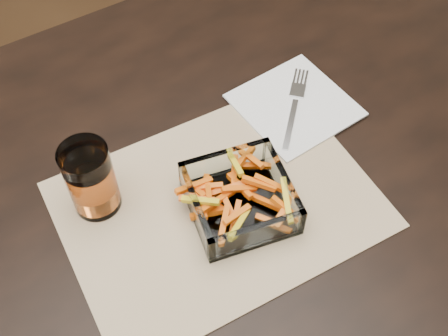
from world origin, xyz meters
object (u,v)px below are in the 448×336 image
(glass_bowl, at_px, (240,200))
(tumbler, at_px, (91,181))
(dining_table, at_px, (212,203))
(fork, at_px, (295,105))

(glass_bowl, height_order, tumbler, tumbler)
(tumbler, bearing_deg, dining_table, -13.60)
(glass_bowl, height_order, fork, glass_bowl)
(fork, bearing_deg, dining_table, -122.73)
(dining_table, xyz_separation_m, fork, (0.19, 0.04, 0.10))
(glass_bowl, bearing_deg, dining_table, 91.81)
(dining_table, bearing_deg, tumbler, 166.40)
(dining_table, xyz_separation_m, glass_bowl, (0.00, -0.08, 0.11))
(dining_table, relative_size, tumbler, 13.19)
(fork, bearing_deg, tumbler, -135.07)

